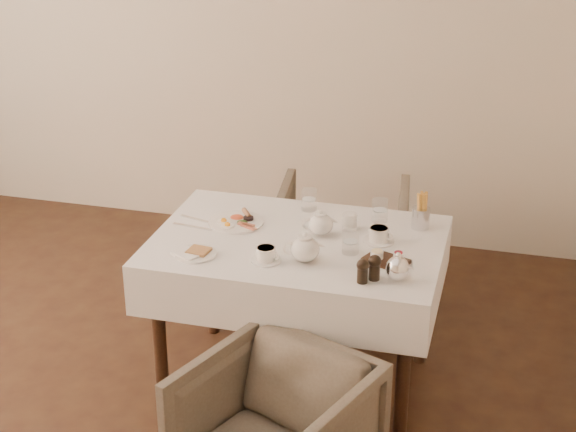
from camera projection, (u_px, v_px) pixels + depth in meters
The scene contains 19 objects.
table at pixel (297, 263), 3.95m from camera, with size 1.28×0.88×0.75m.
armchair_far at pixel (342, 245), 4.84m from camera, with size 0.70×0.72×0.66m, color brown.
breakfast_plate at pixel (237, 221), 4.06m from camera, with size 0.25×0.25×0.03m.
side_plate at pixel (194, 253), 3.76m from camera, with size 0.19×0.18×0.02m.
teapot_centre at pixel (321, 223), 3.92m from camera, with size 0.15×0.12×0.12m, color white, non-canonical shape.
teapot_front at pixel (305, 247), 3.68m from camera, with size 0.17×0.13×0.14m, color white, non-canonical shape.
creamer at pixel (350, 221), 3.98m from camera, with size 0.07×0.07×0.08m, color white.
teacup_near at pixel (266, 255), 3.70m from camera, with size 0.13×0.13×0.06m.
teacup_far at pixel (379, 235), 3.87m from camera, with size 0.14×0.14×0.07m.
glass_left at pixel (309, 200), 4.19m from camera, with size 0.07×0.07×0.10m, color silver.
glass_mid at pixel (351, 242), 3.76m from camera, with size 0.07×0.07×0.10m, color silver.
glass_right at pixel (380, 210), 4.07m from camera, with size 0.07×0.07×0.10m, color silver.
condiment_board at pixel (386, 259), 3.70m from camera, with size 0.21×0.18×0.05m.
pepper_mill_left at pixel (363, 271), 3.52m from camera, with size 0.05×0.05×0.10m, color black, non-canonical shape.
pepper_mill_right at pixel (374, 267), 3.54m from camera, with size 0.05×0.05×0.11m, color black, non-canonical shape.
silver_pot at pixel (398, 266), 3.53m from camera, with size 0.12×0.10×0.13m, color white, non-canonical shape.
fries_cup at pixel (421, 212), 3.99m from camera, with size 0.08×0.08×0.18m.
cutlery_fork at pixel (198, 220), 4.10m from camera, with size 0.02×0.20×0.00m, color silver.
cutlery_knife at pixel (193, 227), 4.02m from camera, with size 0.02×0.20×0.00m, color silver.
Camera 1 is at (1.68, -2.62, 2.43)m, focal length 55.00 mm.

